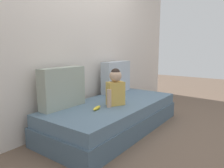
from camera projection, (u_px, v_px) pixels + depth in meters
name	position (u px, v px, depth m)	size (l,w,h in m)	color
ground_plane	(114.00, 129.00, 2.81)	(12.00, 12.00, 0.00)	brown
back_wall	(80.00, 40.00, 2.96)	(5.22, 0.10, 2.35)	silver
couch	(114.00, 116.00, 2.78)	(2.02, 0.91, 0.36)	#495F70
throw_pillow_left	(62.00, 88.00, 2.47)	(0.59, 0.16, 0.48)	#99A393
throw_pillow_right	(116.00, 77.00, 3.36)	(0.59, 0.16, 0.49)	#B2BCC6
toddler	(115.00, 87.00, 2.59)	(0.32, 0.21, 0.46)	gold
banana	(97.00, 108.00, 2.41)	(0.17, 0.04, 0.04)	yellow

